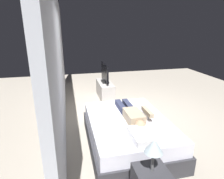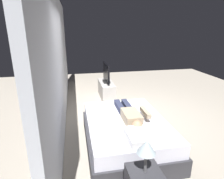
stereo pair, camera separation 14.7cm
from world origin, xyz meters
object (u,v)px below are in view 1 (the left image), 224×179
object	(u,v)px
remote	(149,112)
lamp	(154,147)
tv_stand	(105,90)
tv	(105,73)
bed	(128,132)
pillow	(143,136)
person	(132,114)

from	to	relation	value
remote	lamp	bearing A→B (deg)	157.57
tv_stand	tv	world-z (taller)	tv
bed	pillow	world-z (taller)	pillow
bed	lamp	world-z (taller)	lamp
remote	lamp	xyz separation A→B (m)	(-1.48, 0.61, 0.30)
bed	person	bearing A→B (deg)	-70.47
tv_stand	lamp	world-z (taller)	lamp
bed	pillow	distance (m)	0.76
remote	lamp	world-z (taller)	lamp
bed	remote	size ratio (longest dim) A/B	13.37
pillow	tv_stand	bearing A→B (deg)	-1.44
person	pillow	bearing A→B (deg)	173.47
tv	person	bearing A→B (deg)	179.96
person	remote	distance (m)	0.44
pillow	lamp	distance (m)	0.68
tv_stand	tv	bearing A→B (deg)	180.00
pillow	tv	bearing A→B (deg)	-1.44
pillow	lamp	xyz separation A→B (m)	(-0.62, 0.13, 0.25)
pillow	person	bearing A→B (deg)	-6.53
bed	lamp	bearing A→B (deg)	174.48
lamp	person	bearing A→B (deg)	-8.85
lamp	tv_stand	bearing A→B (deg)	-3.05
tv_stand	lamp	xyz separation A→B (m)	(-3.93, 0.21, 0.60)
bed	remote	world-z (taller)	remote
person	tv	distance (m)	2.60
tv_stand	lamp	bearing A→B (deg)	176.95
remote	tv_stand	size ratio (longest dim) A/B	0.14
person	remote	world-z (taller)	person
remote	tv	distance (m)	2.49
remote	tv_stand	bearing A→B (deg)	9.36
pillow	lamp	size ratio (longest dim) A/B	1.14
remote	tv	xyz separation A→B (m)	(2.44, 0.40, 0.24)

